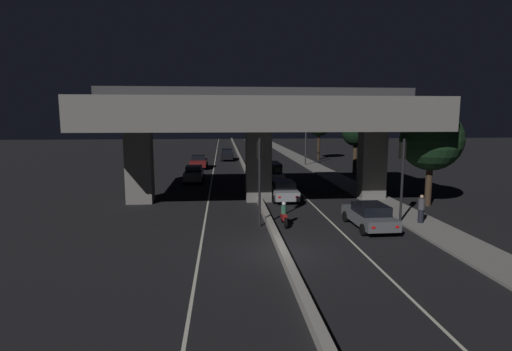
# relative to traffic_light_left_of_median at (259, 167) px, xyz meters

# --- Properties ---
(ground_plane) EXTENTS (200.00, 200.00, 0.00)m
(ground_plane) POSITION_rel_traffic_light_left_of_median_xyz_m (0.58, -4.62, -3.40)
(ground_plane) COLOR black
(lane_line_left_inner) EXTENTS (0.12, 126.00, 0.00)m
(lane_line_left_inner) POSITION_rel_traffic_light_left_of_median_xyz_m (-3.14, 30.38, -3.40)
(lane_line_left_inner) COLOR beige
(lane_line_left_inner) RESTS_ON ground_plane
(lane_line_right_inner) EXTENTS (0.12, 126.00, 0.00)m
(lane_line_right_inner) POSITION_rel_traffic_light_left_of_median_xyz_m (4.30, 30.38, -3.40)
(lane_line_right_inner) COLOR beige
(lane_line_right_inner) RESTS_ON ground_plane
(median_divider) EXTENTS (0.36, 126.00, 0.37)m
(median_divider) POSITION_rel_traffic_light_left_of_median_xyz_m (0.58, 30.38, -3.22)
(median_divider) COLOR gray
(median_divider) RESTS_ON ground_plane
(sidewalk_right) EXTENTS (2.49, 126.00, 0.12)m
(sidewalk_right) POSITION_rel_traffic_light_left_of_median_xyz_m (9.38, 23.38, -3.34)
(sidewalk_right) COLOR gray
(sidewalk_right) RESTS_ON ground_plane
(elevated_overpass) EXTENTS (23.06, 11.85, 8.26)m
(elevated_overpass) POSITION_rel_traffic_light_left_of_median_xyz_m (0.58, 6.99, 2.71)
(elevated_overpass) COLOR slate
(elevated_overpass) RESTS_ON ground_plane
(traffic_light_left_of_median) EXTENTS (0.30, 0.49, 4.98)m
(traffic_light_left_of_median) POSITION_rel_traffic_light_left_of_median_xyz_m (0.00, 0.00, 0.00)
(traffic_light_left_of_median) COLOR black
(traffic_light_left_of_median) RESTS_ON ground_plane
(traffic_light_right_of_median) EXTENTS (0.30, 0.49, 4.92)m
(traffic_light_right_of_median) POSITION_rel_traffic_light_left_of_median_xyz_m (8.23, 0.00, -0.05)
(traffic_light_right_of_median) COLOR black
(traffic_light_right_of_median) RESTS_ON ground_plane
(street_lamp) EXTENTS (2.33, 0.32, 7.42)m
(street_lamp) POSITION_rel_traffic_light_left_of_median_xyz_m (8.19, 28.18, 1.03)
(street_lamp) COLOR #2D2D30
(street_lamp) RESTS_ON ground_plane
(car_grey_lead) EXTENTS (2.01, 4.33, 1.40)m
(car_grey_lead) POSITION_rel_traffic_light_left_of_median_xyz_m (6.06, -0.95, -2.67)
(car_grey_lead) COLOR #515459
(car_grey_lead) RESTS_ON ground_plane
(car_silver_second) EXTENTS (1.89, 4.81, 1.44)m
(car_silver_second) POSITION_rel_traffic_light_left_of_median_xyz_m (2.47, 7.32, -2.66)
(car_silver_second) COLOR gray
(car_silver_second) RESTS_ON ground_plane
(car_white_third) EXTENTS (1.89, 4.83, 1.90)m
(car_white_third) POSITION_rel_traffic_light_left_of_median_xyz_m (2.61, 15.29, -2.39)
(car_white_third) COLOR silver
(car_white_third) RESTS_ON ground_plane
(car_grey_lead_oncoming) EXTENTS (1.87, 4.02, 1.53)m
(car_grey_lead_oncoming) POSITION_rel_traffic_light_left_of_median_xyz_m (-4.79, 16.21, -2.61)
(car_grey_lead_oncoming) COLOR #515459
(car_grey_lead_oncoming) RESTS_ON ground_plane
(car_dark_red_second_oncoming) EXTENTS (2.08, 4.23, 1.58)m
(car_dark_red_second_oncoming) POSITION_rel_traffic_light_left_of_median_xyz_m (-4.93, 26.68, -2.60)
(car_dark_red_second_oncoming) COLOR #591414
(car_dark_red_second_oncoming) RESTS_ON ground_plane
(car_black_third_oncoming) EXTENTS (1.90, 4.83, 1.60)m
(car_black_third_oncoming) POSITION_rel_traffic_light_left_of_median_xyz_m (-1.40, 35.90, -2.57)
(car_black_third_oncoming) COLOR black
(car_black_third_oncoming) RESTS_ON ground_plane
(motorcycle_red_filtering_near) EXTENTS (0.32, 1.95, 1.38)m
(motorcycle_red_filtering_near) POSITION_rel_traffic_light_left_of_median_xyz_m (1.41, 0.03, -2.81)
(motorcycle_red_filtering_near) COLOR black
(motorcycle_red_filtering_near) RESTS_ON ground_plane
(pedestrian_on_sidewalk) EXTENTS (0.37, 0.37, 1.63)m
(pedestrian_on_sidewalk) POSITION_rel_traffic_light_left_of_median_xyz_m (9.26, -0.49, -2.47)
(pedestrian_on_sidewalk) COLOR black
(pedestrian_on_sidewalk) RESTS_ON sidewalk_right
(roadside_tree_kerbside_near) EXTENTS (4.19, 4.19, 6.69)m
(roadside_tree_kerbside_near) POSITION_rel_traffic_light_left_of_median_xyz_m (12.21, 4.28, 1.17)
(roadside_tree_kerbside_near) COLOR #38281C
(roadside_tree_kerbside_near) RESTS_ON ground_plane
(roadside_tree_kerbside_mid) EXTENTS (2.96, 2.96, 6.06)m
(roadside_tree_kerbside_mid) POSITION_rel_traffic_light_left_of_median_xyz_m (12.14, 19.66, 1.10)
(roadside_tree_kerbside_mid) COLOR #38281C
(roadside_tree_kerbside_mid) RESTS_ON ground_plane
(roadside_tree_kerbside_far) EXTENTS (3.37, 3.37, 6.81)m
(roadside_tree_kerbside_far) POSITION_rel_traffic_light_left_of_median_xyz_m (12.04, 35.63, 1.68)
(roadside_tree_kerbside_far) COLOR #2D2116
(roadside_tree_kerbside_far) RESTS_ON ground_plane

